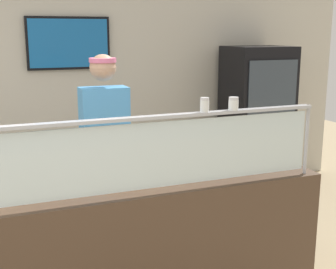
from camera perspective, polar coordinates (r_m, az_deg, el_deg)
The scene contains 10 objects.
ground_plane at distance 4.12m, azimuth -4.92°, elevation -15.43°, with size 12.00×12.00×0.00m, color tan.
shop_rear_unit at distance 5.21m, azimuth -10.37°, elevation 6.08°, with size 6.66×0.13×2.70m.
serving_counter at distance 3.35m, azimuth -1.75°, elevation -13.17°, with size 2.26×0.70×0.95m, color #4C3828.
sneeze_guard at distance 2.83m, azimuth 0.17°, elevation -1.21°, with size 2.09×0.06×0.49m.
pizza_tray at distance 3.15m, azimuth -6.01°, elevation -5.29°, with size 0.45×0.45×0.04m.
pizza_server at distance 3.13m, azimuth -5.80°, elevation -5.00°, with size 0.07×0.28×0.01m, color #ADAFB7.
parmesan_shaker at distance 2.88m, azimuth 4.55°, elevation 3.57°, with size 0.06×0.06×0.09m.
pepper_flake_shaker at distance 2.97m, azimuth 8.09°, elevation 3.71°, with size 0.06×0.06×0.08m.
worker_figure at distance 3.81m, azimuth -7.67°, elevation -1.60°, with size 0.41×0.50×1.76m.
drink_fridge at distance 5.61m, azimuth 10.85°, elevation 1.62°, with size 0.73×0.62×1.77m.
Camera 1 is at (0.11, -2.49, 1.93)m, focal length 49.31 mm.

